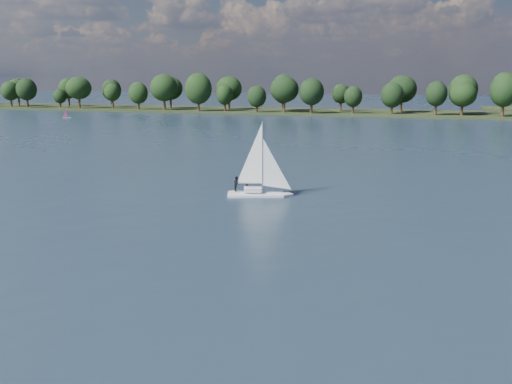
{
  "coord_description": "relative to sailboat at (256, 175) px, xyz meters",
  "views": [
    {
      "loc": [
        30.44,
        -18.07,
        14.8
      ],
      "look_at": [
        12.36,
        39.18,
        2.5
      ],
      "focal_mm": 40.0,
      "sensor_mm": 36.0,
      "label": 1
    }
  ],
  "objects": [
    {
      "name": "far_shore",
      "position": [
        -9.49,
        163.64,
        -2.73
      ],
      "size": [
        660.0,
        40.0,
        1.5
      ],
      "primitive_type": "cube",
      "color": "black",
      "rests_on": "ground"
    },
    {
      "name": "ground",
      "position": [
        -9.49,
        51.64,
        -2.73
      ],
      "size": [
        700.0,
        700.0,
        0.0
      ],
      "primitive_type": "plane",
      "color": "#233342",
      "rests_on": "ground"
    },
    {
      "name": "dinghy_pink",
      "position": [
        -103.68,
        106.38,
        -1.72
      ],
      "size": [
        2.65,
        2.58,
        4.25
      ],
      "rotation": [
        0.0,
        0.0,
        0.75
      ],
      "color": "silver",
      "rests_on": "ground"
    },
    {
      "name": "treeline",
      "position": [
        -21.89,
        159.86,
        5.42
      ],
      "size": [
        562.62,
        73.98,
        17.39
      ],
      "color": "black",
      "rests_on": "ground"
    },
    {
      "name": "sailboat",
      "position": [
        0.0,
        0.0,
        0.0
      ],
      "size": [
        7.71,
        4.25,
        9.77
      ],
      "rotation": [
        0.0,
        0.0,
        0.31
      ],
      "color": "white",
      "rests_on": "ground"
    }
  ]
}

